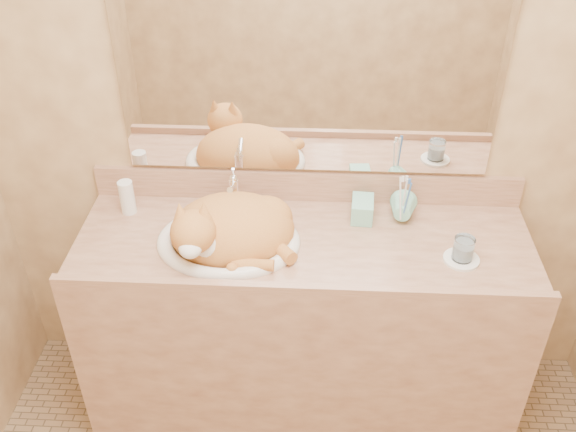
# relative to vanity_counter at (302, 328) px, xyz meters

# --- Properties ---
(wall_back) EXTENTS (2.40, 0.02, 2.50)m
(wall_back) POSITION_rel_vanity_counter_xyz_m (0.00, 0.28, 0.82)
(wall_back) COLOR olive
(wall_back) RESTS_ON ground
(vanity_counter) EXTENTS (1.60, 0.55, 0.85)m
(vanity_counter) POSITION_rel_vanity_counter_xyz_m (0.00, 0.00, 0.00)
(vanity_counter) COLOR brown
(vanity_counter) RESTS_ON floor
(mirror) EXTENTS (1.30, 0.02, 0.80)m
(mirror) POSITION_rel_vanity_counter_xyz_m (0.00, 0.26, 0.97)
(mirror) COLOR white
(mirror) RESTS_ON wall_back
(sink_basin) EXTENTS (0.54, 0.47, 0.15)m
(sink_basin) POSITION_rel_vanity_counter_xyz_m (-0.26, -0.02, 0.50)
(sink_basin) COLOR white
(sink_basin) RESTS_ON vanity_counter
(faucet) EXTENTS (0.07, 0.13, 0.17)m
(faucet) POSITION_rel_vanity_counter_xyz_m (-0.26, 0.17, 0.51)
(faucet) COLOR white
(faucet) RESTS_ON vanity_counter
(cat) EXTENTS (0.48, 0.41, 0.24)m
(cat) POSITION_rel_vanity_counter_xyz_m (-0.26, -0.03, 0.50)
(cat) COLOR #B06428
(cat) RESTS_ON sink_basin
(soap_dispenser) EXTENTS (0.08, 0.09, 0.17)m
(soap_dispenser) POSITION_rel_vanity_counter_xyz_m (0.20, 0.09, 0.51)
(soap_dispenser) COLOR #7BC5AC
(soap_dispenser) RESTS_ON vanity_counter
(toothbrush_cup) EXTENTS (0.12, 0.12, 0.09)m
(toothbrush_cup) POSITION_rel_vanity_counter_xyz_m (0.35, 0.11, 0.47)
(toothbrush_cup) COLOR #7BC5AC
(toothbrush_cup) RESTS_ON vanity_counter
(toothbrushes) EXTENTS (0.03, 0.03, 0.21)m
(toothbrushes) POSITION_rel_vanity_counter_xyz_m (0.35, 0.11, 0.55)
(toothbrushes) COLOR silver
(toothbrushes) RESTS_ON toothbrush_cup
(saucer) EXTENTS (0.12, 0.12, 0.01)m
(saucer) POSITION_rel_vanity_counter_xyz_m (0.53, -0.07, 0.43)
(saucer) COLOR white
(saucer) RESTS_ON vanity_counter
(water_glass) EXTENTS (0.07, 0.07, 0.08)m
(water_glass) POSITION_rel_vanity_counter_xyz_m (0.53, -0.07, 0.48)
(water_glass) COLOR white
(water_glass) RESTS_ON saucer
(lotion_bottle) EXTENTS (0.05, 0.05, 0.13)m
(lotion_bottle) POSITION_rel_vanity_counter_xyz_m (-0.65, 0.15, 0.49)
(lotion_bottle) COLOR silver
(lotion_bottle) RESTS_ON vanity_counter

